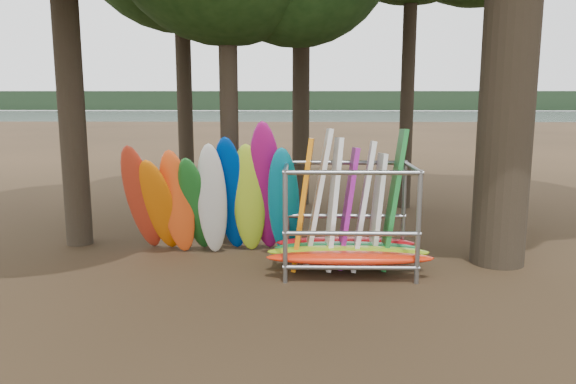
{
  "coord_description": "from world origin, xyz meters",
  "views": [
    {
      "loc": [
        0.14,
        -10.36,
        3.49
      ],
      "look_at": [
        -0.11,
        1.5,
        1.4
      ],
      "focal_mm": 35.0,
      "sensor_mm": 36.0,
      "label": 1
    }
  ],
  "objects": [
    {
      "name": "ground",
      "position": [
        0.0,
        0.0,
        0.0
      ],
      "size": [
        120.0,
        120.0,
        0.0
      ],
      "primitive_type": "plane",
      "color": "#47331E",
      "rests_on": "ground"
    },
    {
      "name": "lake",
      "position": [
        0.0,
        60.0,
        0.0
      ],
      "size": [
        160.0,
        160.0,
        0.0
      ],
      "primitive_type": "plane",
      "color": "gray",
      "rests_on": "ground"
    },
    {
      "name": "far_shore",
      "position": [
        0.0,
        110.0,
        2.0
      ],
      "size": [
        160.0,
        4.0,
        4.0
      ],
      "primitive_type": "cube",
      "color": "black",
      "rests_on": "ground"
    },
    {
      "name": "kayak_row",
      "position": [
        -1.69,
        1.37,
        1.25
      ],
      "size": [
        3.75,
        1.88,
        3.1
      ],
      "color": "red",
      "rests_on": "ground"
    },
    {
      "name": "storage_rack",
      "position": [
        1.09,
        0.44,
        0.99
      ],
      "size": [
        3.19,
        1.62,
        2.84
      ],
      "color": "gray",
      "rests_on": "ground"
    }
  ]
}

